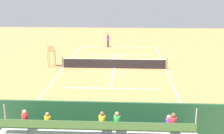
# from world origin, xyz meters

# --- Properties ---
(ground_plane) EXTENTS (60.00, 60.00, 0.00)m
(ground_plane) POSITION_xyz_m (0.00, 0.00, 0.00)
(ground_plane) COLOR #D17542
(court_line_markings) EXTENTS (10.10, 22.20, 0.01)m
(court_line_markings) POSITION_xyz_m (0.00, -0.04, 0.00)
(court_line_markings) COLOR white
(court_line_markings) RESTS_ON ground
(tennis_net) EXTENTS (10.30, 0.10, 1.07)m
(tennis_net) POSITION_xyz_m (0.00, 0.00, 0.50)
(tennis_net) COLOR black
(tennis_net) RESTS_ON ground
(backdrop_wall) EXTENTS (18.00, 0.16, 2.00)m
(backdrop_wall) POSITION_xyz_m (0.00, 14.00, 1.00)
(backdrop_wall) COLOR #1E4C2D
(backdrop_wall) RESTS_ON ground
(bleacher_stand) EXTENTS (9.06, 2.40, 2.48)m
(bleacher_stand) POSITION_xyz_m (-0.04, 15.41, 0.96)
(bleacher_stand) COLOR #B2B2B7
(bleacher_stand) RESTS_ON ground
(umpire_chair) EXTENTS (0.67, 0.67, 2.14)m
(umpire_chair) POSITION_xyz_m (6.20, -0.11, 1.31)
(umpire_chair) COLOR #A88456
(umpire_chair) RESTS_ON ground
(courtside_bench) EXTENTS (1.80, 0.40, 0.93)m
(courtside_bench) POSITION_xyz_m (-2.86, 13.27, 0.56)
(courtside_bench) COLOR #33383D
(courtside_bench) RESTS_ON ground
(equipment_bag) EXTENTS (0.90, 0.36, 0.36)m
(equipment_bag) POSITION_xyz_m (-0.72, 13.40, 0.18)
(equipment_bag) COLOR #334C8C
(equipment_bag) RESTS_ON ground
(tennis_player) EXTENTS (0.45, 0.56, 1.93)m
(tennis_player) POSITION_xyz_m (1.34, -10.84, 1.02)
(tennis_player) COLOR black
(tennis_player) RESTS_ON ground
(tennis_racket) EXTENTS (0.49, 0.54, 0.03)m
(tennis_racket) POSITION_xyz_m (2.16, -11.61, 0.01)
(tennis_racket) COLOR black
(tennis_racket) RESTS_ON ground
(tennis_ball_near) EXTENTS (0.07, 0.07, 0.07)m
(tennis_ball_near) POSITION_xyz_m (2.86, -8.51, 0.03)
(tennis_ball_near) COLOR #CCDB33
(tennis_ball_near) RESTS_ON ground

